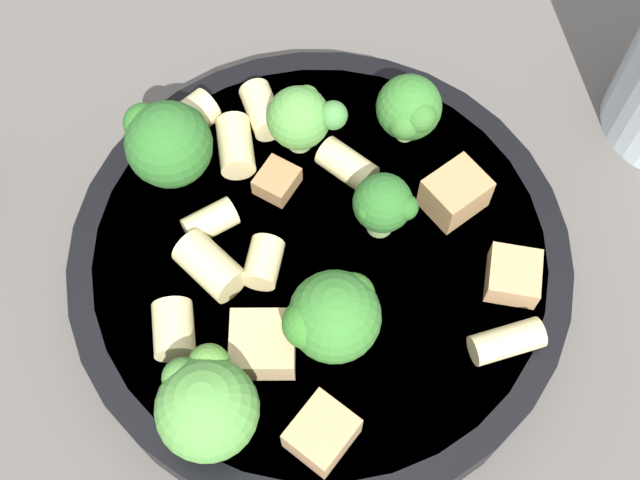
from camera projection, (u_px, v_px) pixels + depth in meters
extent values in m
plane|color=#5B5651|center=(320.00, 280.00, 0.39)|extent=(2.00, 2.00, 0.00)
cylinder|color=black|center=(320.00, 266.00, 0.37)|extent=(0.22, 0.22, 0.03)
cylinder|color=silver|center=(320.00, 253.00, 0.36)|extent=(0.20, 0.20, 0.01)
torus|color=black|center=(320.00, 252.00, 0.36)|extent=(0.22, 0.22, 0.00)
cylinder|color=#93B766|center=(176.00, 167.00, 0.37)|extent=(0.01, 0.01, 0.01)
sphere|color=#2D6B28|center=(169.00, 145.00, 0.35)|extent=(0.04, 0.04, 0.04)
sphere|color=#2D6B24|center=(186.00, 126.00, 0.35)|extent=(0.02, 0.02, 0.02)
sphere|color=#2E6E26|center=(144.00, 123.00, 0.35)|extent=(0.02, 0.02, 0.02)
cylinder|color=#84AD60|center=(334.00, 334.00, 0.33)|extent=(0.01, 0.01, 0.02)
sphere|color=#387A2D|center=(335.00, 317.00, 0.31)|extent=(0.04, 0.04, 0.04)
sphere|color=#357827|center=(308.00, 324.00, 0.31)|extent=(0.02, 0.02, 0.02)
sphere|color=#387827|center=(352.00, 295.00, 0.31)|extent=(0.02, 0.02, 0.02)
cylinder|color=#84AD60|center=(213.00, 421.00, 0.32)|extent=(0.01, 0.01, 0.01)
sphere|color=#569942|center=(207.00, 410.00, 0.30)|extent=(0.04, 0.04, 0.04)
sphere|color=#5A983C|center=(209.00, 365.00, 0.31)|extent=(0.02, 0.02, 0.02)
sphere|color=#4F8E3B|center=(182.00, 378.00, 0.30)|extent=(0.02, 0.02, 0.02)
cylinder|color=#93B766|center=(406.00, 128.00, 0.38)|extent=(0.01, 0.01, 0.01)
sphere|color=#387A2D|center=(409.00, 107.00, 0.36)|extent=(0.03, 0.03, 0.03)
sphere|color=#38722C|center=(419.00, 115.00, 0.36)|extent=(0.02, 0.02, 0.02)
sphere|color=#39752C|center=(405.00, 122.00, 0.36)|extent=(0.02, 0.02, 0.02)
cylinder|color=#84AD60|center=(380.00, 220.00, 0.36)|extent=(0.01, 0.01, 0.01)
sphere|color=#2D6B28|center=(383.00, 203.00, 0.34)|extent=(0.03, 0.03, 0.03)
sphere|color=#2F6F26|center=(368.00, 211.00, 0.34)|extent=(0.01, 0.01, 0.01)
sphere|color=#2B6523|center=(405.00, 207.00, 0.34)|extent=(0.01, 0.01, 0.01)
cylinder|color=#9EC175|center=(299.00, 136.00, 0.38)|extent=(0.01, 0.01, 0.01)
sphere|color=#569942|center=(299.00, 118.00, 0.36)|extent=(0.03, 0.03, 0.03)
sphere|color=#4C8B44|center=(325.00, 114.00, 0.36)|extent=(0.01, 0.01, 0.01)
sphere|color=#55903B|center=(307.00, 98.00, 0.36)|extent=(0.01, 0.01, 0.01)
cylinder|color=beige|center=(347.00, 165.00, 0.37)|extent=(0.03, 0.03, 0.01)
cylinder|color=beige|center=(188.00, 119.00, 0.38)|extent=(0.03, 0.03, 0.02)
cylinder|color=beige|center=(263.00, 262.00, 0.34)|extent=(0.02, 0.02, 0.01)
cylinder|color=beige|center=(210.00, 266.00, 0.34)|extent=(0.03, 0.03, 0.02)
cylinder|color=beige|center=(210.00, 221.00, 0.35)|extent=(0.02, 0.03, 0.01)
cylinder|color=beige|center=(507.00, 341.00, 0.33)|extent=(0.02, 0.03, 0.01)
cylinder|color=beige|center=(174.00, 330.00, 0.33)|extent=(0.03, 0.02, 0.02)
cylinder|color=beige|center=(262.00, 110.00, 0.38)|extent=(0.03, 0.03, 0.02)
cylinder|color=beige|center=(236.00, 146.00, 0.37)|extent=(0.03, 0.02, 0.02)
cube|color=tan|center=(455.00, 193.00, 0.36)|extent=(0.03, 0.03, 0.02)
cube|color=#A87A4C|center=(277.00, 181.00, 0.37)|extent=(0.02, 0.02, 0.01)
cube|color=tan|center=(263.00, 344.00, 0.33)|extent=(0.03, 0.03, 0.02)
cube|color=tan|center=(322.00, 433.00, 0.31)|extent=(0.03, 0.03, 0.02)
cube|color=tan|center=(513.00, 276.00, 0.34)|extent=(0.02, 0.02, 0.01)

